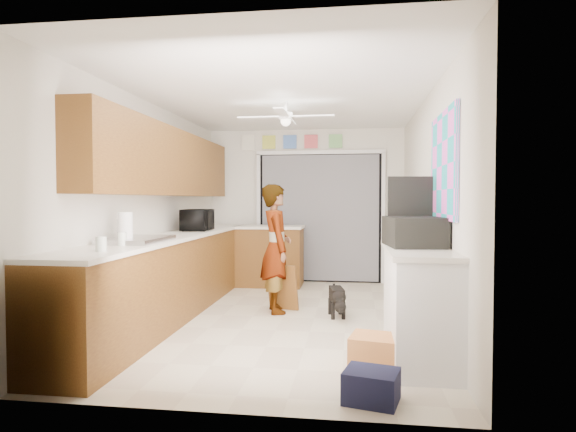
{
  "coord_description": "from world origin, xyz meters",
  "views": [
    {
      "loc": [
        0.79,
        -5.41,
        1.35
      ],
      "look_at": [
        0.0,
        0.4,
        1.15
      ],
      "focal_mm": 30.0,
      "sensor_mm": 36.0,
      "label": 1
    }
  ],
  "objects": [
    {
      "name": "floor",
      "position": [
        0.0,
        0.0,
        0.0
      ],
      "size": [
        5.0,
        5.0,
        0.0
      ],
      "primitive_type": "plane",
      "color": "beige",
      "rests_on": "ground"
    },
    {
      "name": "ceiling",
      "position": [
        0.0,
        0.0,
        2.5
      ],
      "size": [
        5.0,
        5.0,
        0.0
      ],
      "primitive_type": "plane",
      "rotation": [
        3.14,
        0.0,
        0.0
      ],
      "color": "white",
      "rests_on": "ground"
    },
    {
      "name": "wall_back",
      "position": [
        0.0,
        2.5,
        1.25
      ],
      "size": [
        3.2,
        0.0,
        3.2
      ],
      "primitive_type": "plane",
      "rotation": [
        1.57,
        0.0,
        0.0
      ],
      "color": "silver",
      "rests_on": "ground"
    },
    {
      "name": "wall_front",
      "position": [
        0.0,
        -2.5,
        1.25
      ],
      "size": [
        3.2,
        0.0,
        3.2
      ],
      "primitive_type": "plane",
      "rotation": [
        -1.57,
        0.0,
        0.0
      ],
      "color": "silver",
      "rests_on": "ground"
    },
    {
      "name": "wall_left",
      "position": [
        -1.6,
        0.0,
        1.25
      ],
      "size": [
        0.0,
        5.0,
        5.0
      ],
      "primitive_type": "plane",
      "rotation": [
        1.57,
        0.0,
        1.57
      ],
      "color": "silver",
      "rests_on": "ground"
    },
    {
      "name": "wall_right",
      "position": [
        1.6,
        0.0,
        1.25
      ],
      "size": [
        0.0,
        5.0,
        5.0
      ],
      "primitive_type": "plane",
      "rotation": [
        1.57,
        0.0,
        -1.57
      ],
      "color": "silver",
      "rests_on": "ground"
    },
    {
      "name": "left_base_cabinets",
      "position": [
        -1.3,
        0.0,
        0.45
      ],
      "size": [
        0.6,
        4.8,
        0.9
      ],
      "primitive_type": "cube",
      "color": "brown",
      "rests_on": "floor"
    },
    {
      "name": "left_countertop",
      "position": [
        -1.29,
        0.0,
        0.92
      ],
      "size": [
        0.62,
        4.8,
        0.04
      ],
      "primitive_type": "cube",
      "color": "white",
      "rests_on": "left_base_cabinets"
    },
    {
      "name": "upper_cabinets",
      "position": [
        -1.44,
        0.2,
        1.8
      ],
      "size": [
        0.32,
        4.0,
        0.8
      ],
      "primitive_type": "cube",
      "color": "brown",
      "rests_on": "wall_left"
    },
    {
      "name": "sink_basin",
      "position": [
        -1.29,
        -1.0,
        0.95
      ],
      "size": [
        0.5,
        0.76,
        0.06
      ],
      "primitive_type": "cube",
      "color": "silver",
      "rests_on": "left_countertop"
    },
    {
      "name": "faucet",
      "position": [
        -1.48,
        -1.0,
        1.05
      ],
      "size": [
        0.03,
        0.03,
        0.22
      ],
      "primitive_type": "cylinder",
      "color": "silver",
      "rests_on": "left_countertop"
    },
    {
      "name": "peninsula_base",
      "position": [
        -0.5,
        2.0,
        0.45
      ],
      "size": [
        1.0,
        0.6,
        0.9
      ],
      "primitive_type": "cube",
      "color": "brown",
      "rests_on": "floor"
    },
    {
      "name": "peninsula_top",
      "position": [
        -0.5,
        2.0,
        0.92
      ],
      "size": [
        1.04,
        0.64,
        0.04
      ],
      "primitive_type": "cube",
      "color": "white",
      "rests_on": "peninsula_base"
    },
    {
      "name": "back_opening_recess",
      "position": [
        0.25,
        2.47,
        1.05
      ],
      "size": [
        2.0,
        0.06,
        2.1
      ],
      "primitive_type": "cube",
      "color": "black",
      "rests_on": "wall_back"
    },
    {
      "name": "curtain_panel",
      "position": [
        0.25,
        2.43,
        1.05
      ],
      "size": [
        1.9,
        0.03,
        2.05
      ],
      "primitive_type": "cube",
      "color": "gray",
      "rests_on": "wall_back"
    },
    {
      "name": "door_trim_left",
      "position": [
        -0.77,
        2.44,
        1.05
      ],
      "size": [
        0.06,
        0.04,
        2.1
      ],
      "primitive_type": "cube",
      "color": "white",
      "rests_on": "wall_back"
    },
    {
      "name": "door_trim_right",
      "position": [
        1.27,
        2.44,
        1.05
      ],
      "size": [
        0.06,
        0.04,
        2.1
      ],
      "primitive_type": "cube",
      "color": "white",
      "rests_on": "wall_back"
    },
    {
      "name": "door_trim_head",
      "position": [
        0.25,
        2.44,
        2.12
      ],
      "size": [
        2.1,
        0.04,
        0.06
      ],
      "primitive_type": "cube",
      "color": "white",
      "rests_on": "wall_back"
    },
    {
      "name": "header_frame_0",
      "position": [
        -0.6,
        2.47,
        2.3
      ],
      "size": [
        0.22,
        0.02,
        0.22
      ],
      "primitive_type": "cube",
      "color": "#C7D346",
      "rests_on": "wall_back"
    },
    {
      "name": "header_frame_1",
      "position": [
        -0.25,
        2.47,
        2.3
      ],
      "size": [
        0.22,
        0.02,
        0.22
      ],
      "primitive_type": "cube",
      "color": "#4E7CD1",
      "rests_on": "wall_back"
    },
    {
      "name": "header_frame_2",
      "position": [
        0.1,
        2.47,
        2.3
      ],
      "size": [
        0.22,
        0.02,
        0.22
      ],
      "primitive_type": "cube",
      "color": "#DB5258",
      "rests_on": "wall_back"
    },
    {
      "name": "header_frame_3",
      "position": [
        0.5,
        2.47,
        2.3
      ],
      "size": [
        0.22,
        0.02,
        0.22
      ],
      "primitive_type": "cube",
      "color": "#76BD6C",
      "rests_on": "wall_back"
    },
    {
      "name": "route66_sign",
      "position": [
        -0.95,
        2.47,
        2.3
      ],
      "size": [
        0.22,
        0.02,
        0.26
      ],
      "primitive_type": "cube",
      "color": "silver",
      "rests_on": "wall_back"
    },
    {
      "name": "right_counter_base",
      "position": [
        1.35,
        -1.2,
        0.45
      ],
      "size": [
        0.5,
        1.4,
        0.9
      ],
      "primitive_type": "cube",
      "color": "white",
      "rests_on": "floor"
    },
    {
      "name": "right_counter_top",
      "position": [
        1.34,
        -1.2,
        0.92
      ],
      "size": [
        0.54,
        1.44,
        0.04
      ],
      "primitive_type": "cube",
      "color": "white",
      "rests_on": "right_counter_base"
    },
    {
      "name": "abstract_painting",
      "position": [
        1.58,
        -1.0,
        1.65
      ],
      "size": [
        0.03,
        1.15,
        0.95
      ],
      "primitive_type": "cube",
      "color": "#F85BDF",
      "rests_on": "wall_right"
    },
    {
      "name": "ceiling_fan",
      "position": [
        0.0,
        0.2,
        2.32
      ],
      "size": [
        1.14,
        1.14,
        0.24
      ],
      "primitive_type": "cube",
      "color": "white",
      "rests_on": "ceiling"
    },
    {
      "name": "microwave",
      "position": [
        -1.26,
        0.73,
        1.08
      ],
      "size": [
        0.38,
        0.53,
        0.28
      ],
      "primitive_type": "imported",
      "rotation": [
        0.0,
        0.0,
        1.63
      ],
      "color": "black",
      "rests_on": "left_countertop"
    },
    {
      "name": "jar_a",
      "position": [
        -1.19,
        -1.85,
        1.0
      ],
      "size": [
        0.11,
        0.11,
        0.12
      ],
      "primitive_type": "cylinder",
      "rotation": [
        0.0,
        0.0,
        -0.4
      ],
      "color": "silver",
      "rests_on": "left_countertop"
    },
    {
      "name": "jar_b",
      "position": [
        -1.26,
        -1.36,
        1.0
      ],
      "size": [
        0.09,
        0.09,
        0.12
      ],
      "primitive_type": "cylinder",
      "rotation": [
        0.0,
        0.0,
        -0.13
      ],
      "color": "silver",
      "rests_on": "left_countertop"
    },
    {
      "name": "paper_towel_roll",
      "position": [
        -1.35,
        -1.12,
        1.09
      ],
      "size": [
        0.14,
        0.14,
        0.29
      ],
      "primitive_type": "cylinder",
      "rotation": [
        0.0,
        0.0,
        0.04
      ],
      "color": "white",
      "rests_on": "left_countertop"
    },
    {
      "name": "suitcase",
      "position": [
        1.32,
        -1.07,
        1.07
      ],
      "size": [
        0.52,
        0.65,
        0.26
      ],
      "primitive_type": "cube",
      "rotation": [
        0.0,
        0.0,
        0.12
      ],
      "color": "black",
      "rests_on": "right_counter_top"
    },
    {
      "name": "suitcase_rim",
      "position": [
        1.32,
        -1.07,
        0.96
      ],
      "size": [
        0.51,
        0.63,
        0.02
      ],
      "primitive_type": "cube",
      "rotation": [
        0.0,
        0.0,
        0.12
      ],
      "color": "yellow",
      "rests_on": "suitcase"
    },
    {
      "name": "suitcase_lid",
      "position": [
        1.32,
        -0.78,
        1.32
      ],
      "size": [
        0.42,
        0.08,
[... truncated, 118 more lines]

